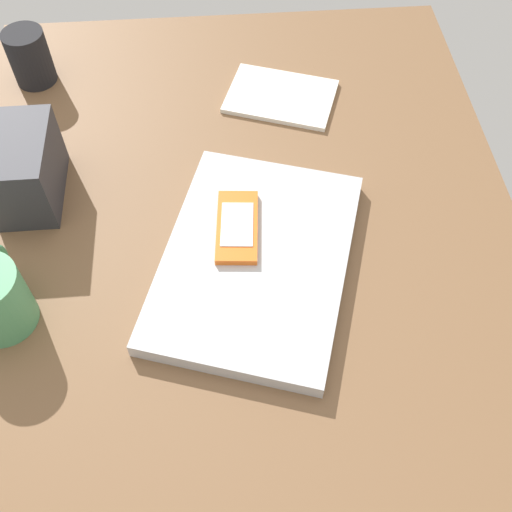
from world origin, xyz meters
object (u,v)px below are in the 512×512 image
(laptop_closed, at_px, (256,260))
(notepad, at_px, (281,96))
(desk_organizer, at_px, (25,168))
(cell_phone_on_laptop, at_px, (240,226))
(pen_cup, at_px, (30,57))

(laptop_closed, height_order, notepad, laptop_closed)
(desk_organizer, height_order, notepad, desk_organizer)
(cell_phone_on_laptop, bearing_deg, desk_organizer, 69.87)
(laptop_closed, bearing_deg, pen_cup, 57.49)
(laptop_closed, distance_m, notepad, 0.34)
(cell_phone_on_laptop, relative_size, notepad, 0.72)
(laptop_closed, relative_size, desk_organizer, 2.38)
(laptop_closed, bearing_deg, cell_phone_on_laptop, 39.87)
(cell_phone_on_laptop, distance_m, desk_organizer, 0.31)
(cell_phone_on_laptop, bearing_deg, pen_cup, 41.51)
(desk_organizer, xyz_separation_m, notepad, (0.18, -0.38, -0.05))
(pen_cup, bearing_deg, desk_organizer, -173.36)
(cell_phone_on_laptop, relative_size, pen_cup, 1.36)
(cell_phone_on_laptop, distance_m, notepad, 0.30)
(desk_organizer, relative_size, notepad, 0.81)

